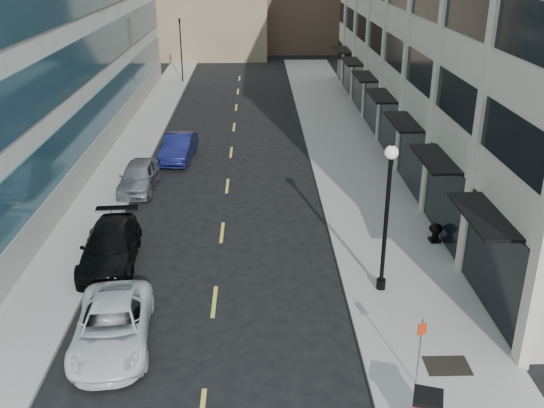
{
  "coord_description": "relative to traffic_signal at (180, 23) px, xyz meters",
  "views": [
    {
      "loc": [
        1.65,
        -11.61,
        12.33
      ],
      "look_at": [
        2.25,
        10.63,
        2.86
      ],
      "focal_mm": 40.0,
      "sensor_mm": 36.0,
      "label": 1
    }
  ],
  "objects": [
    {
      "name": "traffic_signal",
      "position": [
        0.0,
        0.0,
        0.0
      ],
      "size": [
        0.66,
        0.66,
        6.98
      ],
      "color": "black",
      "rests_on": "ground"
    },
    {
      "name": "car_black_pickup",
      "position": [
        0.99,
        -36.88,
        -4.93
      ],
      "size": [
        2.59,
        5.59,
        1.58
      ],
      "primitive_type": "imported",
      "rotation": [
        0.0,
        0.0,
        0.07
      ],
      "color": "black",
      "rests_on": "ground"
    },
    {
      "name": "urn_planter",
      "position": [
        15.1,
        -35.47,
        -5.05
      ],
      "size": [
        0.61,
        0.61,
        0.85
      ],
      "rotation": [
        0.0,
        0.0,
        0.1
      ],
      "color": "black",
      "rests_on": "sidewalk_right"
    },
    {
      "name": "sign_post",
      "position": [
        11.9,
        -45.01,
        -4.07
      ],
      "size": [
        0.27,
        0.08,
        2.31
      ],
      "rotation": [
        0.0,
        0.0,
        0.2
      ],
      "color": "slate",
      "rests_on": "sidewalk_right"
    },
    {
      "name": "car_silver_sedan",
      "position": [
        0.7,
        -28.43,
        -4.93
      ],
      "size": [
        1.9,
        4.63,
        1.57
      ],
      "primitive_type": "imported",
      "rotation": [
        0.0,
        0.0,
        -0.01
      ],
      "color": "gray",
      "rests_on": "ground"
    },
    {
      "name": "building_right",
      "position": [
        22.44,
        -21.01,
        3.28
      ],
      "size": [
        15.3,
        46.5,
        18.25
      ],
      "color": "beige",
      "rests_on": "ground"
    },
    {
      "name": "car_white_van",
      "position": [
        2.3,
        -42.59,
        -4.99
      ],
      "size": [
        2.95,
        5.49,
        1.46
      ],
      "primitive_type": "imported",
      "rotation": [
        0.0,
        0.0,
        0.1
      ],
      "color": "silver",
      "rests_on": "ground"
    },
    {
      "name": "sidewalk_right",
      "position": [
        13.0,
        -28.0,
        -5.64
      ],
      "size": [
        5.0,
        80.0,
        0.15
      ],
      "primitive_type": "cube",
      "color": "#9A988C",
      "rests_on": "ground"
    },
    {
      "name": "road_centerline",
      "position": [
        5.5,
        -31.0,
        -5.71
      ],
      "size": [
        0.15,
        68.2,
        0.01
      ],
      "color": "#D8CC4C",
      "rests_on": "ground"
    },
    {
      "name": "sidewalk_left",
      "position": [
        -1.0,
        -28.0,
        -5.64
      ],
      "size": [
        3.0,
        80.0,
        0.15
      ],
      "primitive_type": "cube",
      "color": "#9A988C",
      "rests_on": "ground"
    },
    {
      "name": "lamppost",
      "position": [
        11.9,
        -39.45,
        -2.1
      ],
      "size": [
        0.49,
        0.49,
        5.9
      ],
      "color": "black",
      "rests_on": "sidewalk_right"
    },
    {
      "name": "car_blue_sedan",
      "position": [
        2.3,
        -23.36,
        -4.92
      ],
      "size": [
        2.04,
        4.94,
        1.59
      ],
      "primitive_type": "imported",
      "rotation": [
        0.0,
        0.0,
        -0.08
      ],
      "color": "#14174E",
      "rests_on": "ground"
    },
    {
      "name": "grate_far",
      "position": [
        13.1,
        -44.2,
        -5.56
      ],
      "size": [
        1.4,
        1.0,
        0.01
      ],
      "primitive_type": "cube",
      "color": "black",
      "rests_on": "sidewalk_right"
    }
  ]
}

